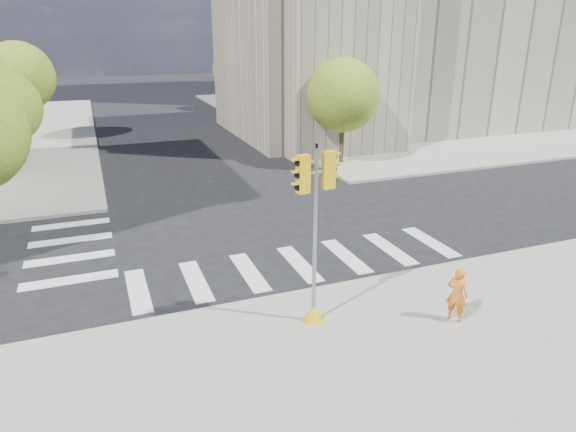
% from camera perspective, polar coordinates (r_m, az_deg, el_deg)
% --- Properties ---
extents(ground, '(160.00, 160.00, 0.00)m').
position_cam_1_polar(ground, '(19.53, -0.69, -2.95)').
color(ground, black).
rests_on(ground, ground).
extents(sidewalk_far_right, '(28.00, 40.00, 0.15)m').
position_cam_1_polar(sidewalk_far_right, '(50.82, 10.52, 11.15)').
color(sidewalk_far_right, gray).
rests_on(sidewalk_far_right, ground).
extents(civic_building, '(26.00, 16.00, 19.39)m').
position_cam_1_polar(civic_building, '(42.09, 10.81, 19.20)').
color(civic_building, '#9F937E').
rests_on(civic_building, ground).
extents(tree_lw_mid, '(4.00, 4.00, 5.77)m').
position_cam_1_polar(tree_lw_mid, '(31.40, -29.20, 10.49)').
color(tree_lw_mid, '#382616').
rests_on(tree_lw_mid, ground).
extents(tree_lw_far, '(4.80, 4.80, 6.95)m').
position_cam_1_polar(tree_lw_far, '(41.20, -27.75, 13.53)').
color(tree_lw_far, '#382616').
rests_on(tree_lw_far, ground).
extents(tree_re_near, '(4.20, 4.20, 6.16)m').
position_cam_1_polar(tree_re_near, '(30.38, 6.16, 13.17)').
color(tree_re_near, '#382616').
rests_on(tree_re_near, ground).
extents(tree_re_mid, '(4.60, 4.60, 6.66)m').
position_cam_1_polar(tree_re_mid, '(41.35, -1.63, 15.48)').
color(tree_re_mid, '#382616').
rests_on(tree_re_mid, ground).
extents(tree_re_far, '(4.00, 4.00, 5.88)m').
position_cam_1_polar(tree_re_far, '(52.82, -6.14, 15.83)').
color(tree_re_far, '#382616').
rests_on(tree_re_far, ground).
extents(lamp_near, '(0.35, 0.18, 8.11)m').
position_cam_1_polar(lamp_near, '(34.12, 3.84, 14.86)').
color(lamp_near, black).
rests_on(lamp_near, sidewalk_far_right).
extents(lamp_far, '(0.35, 0.18, 8.11)m').
position_cam_1_polar(lamp_far, '(47.17, -3.57, 16.28)').
color(lamp_far, black).
rests_on(lamp_far, sidewalk_far_right).
extents(traffic_signal, '(1.08, 0.56, 4.89)m').
position_cam_1_polar(traffic_signal, '(13.31, 2.97, -3.84)').
color(traffic_signal, '#E0AF0B').
rests_on(traffic_signal, sidewalk_near).
extents(photographer, '(0.62, 0.67, 1.54)m').
position_cam_1_polar(photographer, '(14.65, 18.27, -8.27)').
color(photographer, orange).
rests_on(photographer, sidewalk_near).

